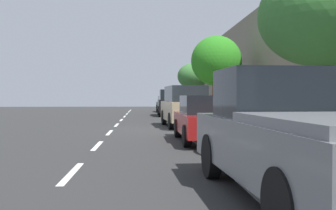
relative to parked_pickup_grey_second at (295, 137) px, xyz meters
name	(u,v)px	position (x,y,z in m)	size (l,w,h in m)	color
ground	(173,129)	(-0.85, 12.20, -0.90)	(76.21, 76.21, 0.00)	#2B2B2B
sidewalk	(246,127)	(2.55, 12.20, -0.83)	(3.06, 47.63, 0.14)	#B1B093
curb_edge	(212,127)	(0.94, 12.20, -0.83)	(0.16, 47.63, 0.14)	gray
lane_stripe_centre	(113,128)	(-3.61, 12.58, -0.90)	(0.14, 48.40, 0.01)	white
lane_stripe_bike_edge	(180,129)	(-0.53, 12.20, -0.90)	(0.12, 47.63, 0.01)	white
building_facade	(284,60)	(4.33, 12.20, 2.29)	(0.50, 47.63, 6.39)	slate
parked_pickup_grey_second	(295,137)	(0.00, 0.00, 0.00)	(2.22, 5.39, 1.95)	slate
parked_sedan_red_mid	(206,119)	(-0.15, 7.15, -0.15)	(1.87, 4.42, 1.52)	maroon
parked_suv_tan_far	(185,106)	(-0.19, 13.37, 0.13)	(2.18, 4.80, 1.99)	tan
parked_suv_black_farthest	(171,102)	(-0.13, 24.07, 0.13)	(2.02, 4.73, 1.99)	black
parked_sedan_green_end	(167,104)	(0.01, 30.99, -0.15)	(1.98, 4.47, 1.52)	#1E512D
bicycle_at_curb	(185,114)	(0.47, 19.56, -0.53)	(1.63, 0.71, 0.75)	black
cyclist_with_backpack	(189,104)	(0.69, 19.09, 0.11)	(0.53, 0.55, 1.67)	#C6B284
street_tree_mid_block	(322,17)	(1.82, 3.05, 2.38)	(2.87, 2.87, 4.34)	brown
street_tree_far_end	(216,62)	(1.82, 15.81, 2.51)	(2.80, 2.80, 4.70)	brown
street_tree_corner	(193,77)	(1.82, 26.09, 2.17)	(2.51, 2.51, 4.05)	brown
pedestrian_on_phone	(237,104)	(3.06, 16.03, 0.14)	(0.31, 0.60, 1.60)	black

